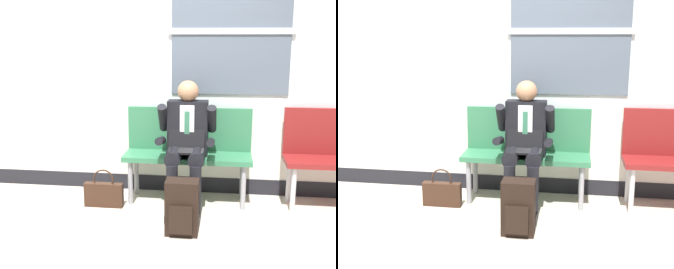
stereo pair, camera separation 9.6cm
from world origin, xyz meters
TOP-DOWN VIEW (x-y plane):
  - ground_plane at (0.00, 0.00)m, footprint 18.00×18.00m
  - station_wall at (0.01, 0.77)m, footprint 6.18×0.16m
  - bench_with_person at (0.35, 0.50)m, footprint 1.29×0.42m
  - person_seated at (0.35, 0.29)m, footprint 0.57×0.70m
  - backpack at (0.37, -0.34)m, footprint 0.28×0.23m
  - handbag at (-0.47, 0.17)m, footprint 0.39×0.08m

SIDE VIEW (x-z plane):
  - ground_plane at x=0.00m, z-range 0.00..0.00m
  - handbag at x=-0.47m, z-range -0.06..0.33m
  - backpack at x=0.37m, z-range 0.00..0.48m
  - bench_with_person at x=0.35m, z-range 0.09..1.04m
  - person_seated at x=0.35m, z-range 0.05..1.30m
  - station_wall at x=0.01m, z-range -0.01..2.86m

